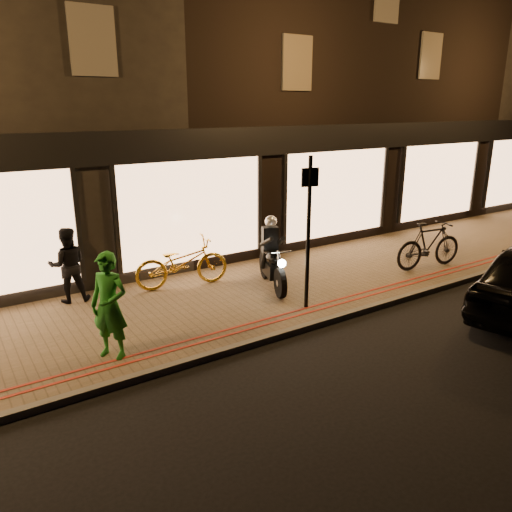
{
  "coord_description": "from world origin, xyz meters",
  "views": [
    {
      "loc": [
        -5.07,
        -6.52,
        4.01
      ],
      "look_at": [
        0.18,
        1.5,
        1.1
      ],
      "focal_mm": 35.0,
      "sensor_mm": 36.0,
      "label": 1
    }
  ],
  "objects": [
    {
      "name": "motorcycle",
      "position": [
        0.97,
        2.06,
        0.73
      ],
      "size": [
        0.87,
        1.86,
        1.59
      ],
      "rotation": [
        0.0,
        0.0,
        -0.35
      ],
      "color": "black",
      "rests_on": "sidewalk"
    },
    {
      "name": "bicycle_dark",
      "position": [
        4.98,
        1.04,
        0.71
      ],
      "size": [
        2.02,
        0.84,
        1.18
      ],
      "primitive_type": "imported",
      "rotation": [
        0.0,
        0.0,
        1.42
      ],
      "color": "black",
      "rests_on": "sidewalk"
    },
    {
      "name": "kerb_stone",
      "position": [
        0.0,
        0.05,
        0.06
      ],
      "size": [
        50.0,
        0.14,
        0.12
      ],
      "primitive_type": "cube",
      "color": "#59544C",
      "rests_on": "ground"
    },
    {
      "name": "sign_post",
      "position": [
        0.86,
        0.71,
        1.8
      ],
      "size": [
        0.35,
        0.1,
        3.0
      ],
      "rotation": [
        0.0,
        0.0,
        -0.2
      ],
      "color": "black",
      "rests_on": "sidewalk"
    },
    {
      "name": "bicycle_gold",
      "position": [
        -0.69,
        3.16,
        0.67
      ],
      "size": [
        2.18,
        1.06,
        1.1
      ],
      "primitive_type": "imported",
      "rotation": [
        0.0,
        0.0,
        1.41
      ],
      "color": "#BF8C21",
      "rests_on": "sidewalk"
    },
    {
      "name": "person_green",
      "position": [
        -3.02,
        0.81,
        0.99
      ],
      "size": [
        0.72,
        0.76,
        1.74
      ],
      "primitive_type": "imported",
      "rotation": [
        0.0,
        0.0,
        -0.9
      ],
      "color": "#1E721F",
      "rests_on": "sidewalk"
    },
    {
      "name": "ground",
      "position": [
        0.0,
        0.0,
        0.0
      ],
      "size": [
        90.0,
        90.0,
        0.0
      ],
      "primitive_type": "plane",
      "color": "black",
      "rests_on": "ground"
    },
    {
      "name": "person_dark",
      "position": [
        -3.0,
        3.62,
        0.9
      ],
      "size": [
        0.85,
        0.72,
        1.56
      ],
      "primitive_type": "imported",
      "rotation": [
        0.0,
        0.0,
        2.96
      ],
      "color": "black",
      "rests_on": "sidewalk"
    },
    {
      "name": "building_row",
      "position": [
        -0.0,
        8.99,
        4.25
      ],
      "size": [
        48.0,
        10.11,
        8.5
      ],
      "color": "black",
      "rests_on": "ground"
    },
    {
      "name": "red_kerb_lines",
      "position": [
        0.0,
        0.55,
        0.12
      ],
      "size": [
        50.0,
        0.26,
        0.01
      ],
      "color": "maroon",
      "rests_on": "sidewalk"
    },
    {
      "name": "sidewalk",
      "position": [
        0.0,
        2.0,
        0.06
      ],
      "size": [
        50.0,
        4.0,
        0.12
      ],
      "primitive_type": "cube",
      "color": "brown",
      "rests_on": "ground"
    }
  ]
}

